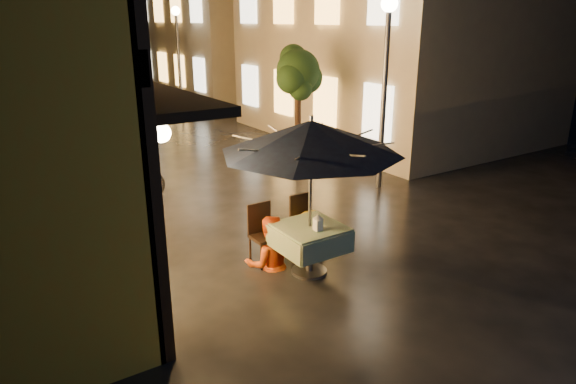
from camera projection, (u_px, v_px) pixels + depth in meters
ground at (329, 247)px, 8.89m from camera, size 90.00×90.00×0.00m
east_building_near at (392, 30)px, 16.83m from camera, size 7.30×9.30×6.80m
east_building_far at (231, 21)px, 25.87m from camera, size 7.30×10.30×7.30m
street_tree at (298, 74)px, 12.94m from camera, size 1.43×1.20×3.15m
streetlamp_near at (386, 59)px, 11.09m from camera, size 0.36×0.36×4.23m
streetlamp_far at (178, 41)px, 20.61m from camera, size 0.36×0.36×4.23m
cafe_table at (310, 237)px, 7.81m from camera, size 0.99×0.99×0.78m
patio_umbrella at (311, 137)px, 7.31m from camera, size 2.68×2.68×2.46m
cafe_chair_left at (262, 230)px, 8.21m from camera, size 0.42×0.42×0.97m
cafe_chair_right at (303, 220)px, 8.62m from camera, size 0.42×0.42×0.97m
table_lantern at (318, 222)px, 7.54m from camera, size 0.16×0.16×0.25m
person_orange at (269, 217)px, 7.98m from camera, size 0.95×0.85×1.63m
person_yellow at (312, 212)px, 8.45m from camera, size 1.00×0.65×1.45m
bicycle_0 at (120, 182)px, 10.80m from camera, size 1.94×0.91×0.98m
bicycle_1 at (127, 181)px, 10.90m from camera, size 1.64×0.61×0.97m
bicycle_2 at (101, 160)px, 12.45m from camera, size 1.99×1.05×1.00m
bicycle_3 at (90, 154)px, 13.06m from camera, size 1.63×1.04×0.95m
bicycle_4 at (73, 155)px, 13.10m from camera, size 1.79×0.98×0.89m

